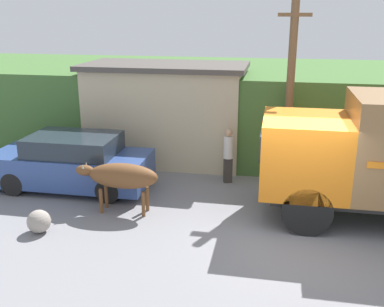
% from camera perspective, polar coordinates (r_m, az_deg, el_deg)
% --- Properties ---
extents(ground_plane, '(60.00, 60.00, 0.00)m').
position_cam_1_polar(ground_plane, '(10.59, 12.53, -10.20)').
color(ground_plane, gray).
extents(hillside_embankment, '(32.00, 6.77, 2.94)m').
position_cam_1_polar(hillside_embankment, '(16.83, 12.35, 5.58)').
color(hillside_embankment, '#426B33').
rests_on(hillside_embankment, ground_plane).
extents(building_backdrop, '(5.29, 2.70, 3.26)m').
position_cam_1_polar(building_backdrop, '(15.00, -3.34, 5.20)').
color(building_backdrop, '#C6B793').
rests_on(building_backdrop, ground_plane).
extents(brown_cow, '(2.13, 0.64, 1.29)m').
position_cam_1_polar(brown_cow, '(11.29, -8.96, -2.88)').
color(brown_cow, brown).
rests_on(brown_cow, ground_plane).
extents(parked_suv, '(4.43, 1.83, 1.57)m').
position_cam_1_polar(parked_suv, '(13.16, -15.01, -1.16)').
color(parked_suv, '#334C8C').
rests_on(parked_suv, ground_plane).
extents(pedestrian_on_hill, '(0.36, 0.36, 1.64)m').
position_cam_1_polar(pedestrian_on_hill, '(13.15, 4.63, 0.09)').
color(pedestrian_on_hill, '#38332D').
rests_on(pedestrian_on_hill, ground_plane).
extents(utility_pole, '(0.90, 0.22, 5.43)m').
position_cam_1_polar(utility_pole, '(12.92, 12.35, 8.16)').
color(utility_pole, brown).
rests_on(utility_pole, ground_plane).
extents(roadside_rock, '(0.54, 0.54, 0.54)m').
position_cam_1_polar(roadside_rock, '(10.98, -18.87, -8.16)').
color(roadside_rock, gray).
rests_on(roadside_rock, ground_plane).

